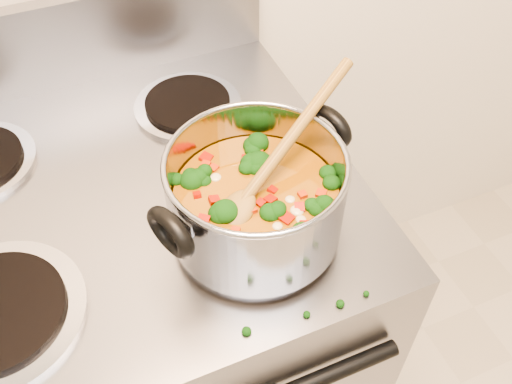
% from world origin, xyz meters
% --- Properties ---
extents(electric_range, '(0.75, 0.68, 1.08)m').
position_xyz_m(electric_range, '(-0.03, 1.16, 0.47)').
color(electric_range, gray).
rests_on(electric_range, ground).
extents(stockpot, '(0.30, 0.24, 0.14)m').
position_xyz_m(stockpot, '(0.15, 1.00, 1.00)').
color(stockpot, '#95949C').
rests_on(stockpot, electric_range).
extents(wooden_spoon, '(0.27, 0.16, 0.13)m').
position_xyz_m(wooden_spoon, '(0.16, 1.01, 1.03)').
color(wooden_spoon, olive).
rests_on(wooden_spoon, stockpot).
extents(cooktop_crumbs, '(0.28, 0.15, 0.01)m').
position_xyz_m(cooktop_crumbs, '(0.13, 1.11, 0.92)').
color(cooktop_crumbs, black).
rests_on(cooktop_crumbs, electric_range).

